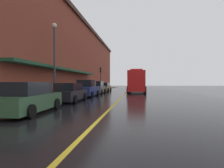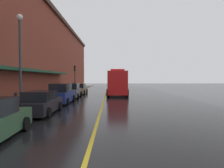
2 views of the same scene
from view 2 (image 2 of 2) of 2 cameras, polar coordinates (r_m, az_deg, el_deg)
ground_plane at (r=29.75m, az=-1.77°, el=-2.87°), size 112.00×112.00×0.00m
sidewalk_left at (r=30.53m, az=-13.49°, el=-2.66°), size 2.40×70.00×0.15m
lane_center_stripe at (r=29.75m, az=-1.77°, el=-2.86°), size 0.16×70.00×0.01m
brick_building_left at (r=31.55m, az=-24.35°, el=8.49°), size 10.29×64.00×12.35m
parked_car_1 at (r=14.17m, az=-19.64°, el=-5.13°), size 2.06×4.63×1.55m
parked_car_2 at (r=19.47m, az=-14.30°, el=-2.82°), size 2.04×4.32×1.88m
parked_car_3 at (r=24.74m, az=-11.50°, el=-1.94°), size 2.14×4.40×1.76m
parked_car_4 at (r=30.30m, az=-9.37°, el=-1.41°), size 2.15×4.72×1.56m
fire_truck at (r=28.49m, az=1.48°, el=0.30°), size 2.93×9.44×3.52m
parking_meter_0 at (r=24.93m, az=-14.48°, el=-1.39°), size 0.14×0.18×1.33m
parking_meter_1 at (r=14.16m, az=-25.84°, el=-3.89°), size 0.14×0.18×1.33m
street_lamp_left at (r=16.32m, az=-24.80°, el=8.60°), size 0.44×0.44×6.94m
traffic_light_near at (r=34.02m, az=-10.56°, el=3.00°), size 0.38×0.36×4.30m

